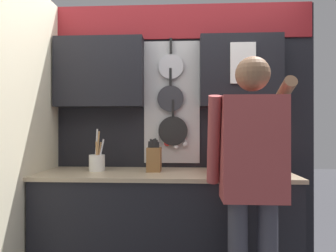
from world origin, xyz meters
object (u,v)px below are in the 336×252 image
Objects in this scene: knife_block at (154,159)px; person at (252,170)px; microwave at (243,154)px; utensil_crock at (97,161)px.

person is at bearing -40.67° from knife_block.
microwave is 1.37× the size of utensil_crock.
microwave is 0.57m from person.
microwave is at bearing -0.07° from utensil_crock.
person is (1.13, -0.57, 0.02)m from utensil_crock.
person is (0.66, -0.57, -0.00)m from knife_block.
person reaches higher than utensil_crock.
knife_block is at bearing -0.13° from utensil_crock.
microwave is at bearing 84.26° from person.
knife_block is 0.87m from person.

